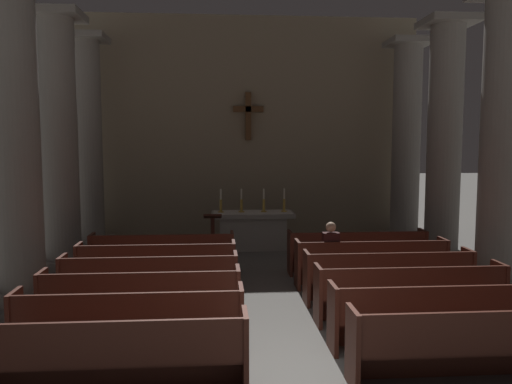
% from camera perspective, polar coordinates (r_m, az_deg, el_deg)
% --- Properties ---
extents(pew_left_row_1, '(3.02, 0.50, 0.95)m').
position_cam_1_polar(pew_left_row_1, '(6.28, -15.48, -17.16)').
color(pew_left_row_1, '#4C2319').
rests_on(pew_left_row_1, ground).
extents(pew_left_row_2, '(3.02, 0.50, 0.95)m').
position_cam_1_polar(pew_left_row_2, '(7.23, -13.84, -14.01)').
color(pew_left_row_2, '#4C2319').
rests_on(pew_left_row_2, ground).
extents(pew_left_row_3, '(3.02, 0.50, 0.95)m').
position_cam_1_polar(pew_left_row_3, '(8.20, -12.63, -11.60)').
color(pew_left_row_3, '#4C2319').
rests_on(pew_left_row_3, ground).
extents(pew_left_row_4, '(3.02, 0.50, 0.95)m').
position_cam_1_polar(pew_left_row_4, '(9.19, -11.68, -9.69)').
color(pew_left_row_4, '#4C2319').
rests_on(pew_left_row_4, ground).
extents(pew_left_row_5, '(3.02, 0.50, 0.95)m').
position_cam_1_polar(pew_left_row_5, '(10.19, -10.93, -8.16)').
color(pew_left_row_5, '#4C2319').
rests_on(pew_left_row_5, ground).
extents(pew_left_row_6, '(3.02, 0.50, 0.95)m').
position_cam_1_polar(pew_left_row_6, '(11.20, -10.32, -6.90)').
color(pew_left_row_6, '#4C2319').
rests_on(pew_left_row_6, ground).
extents(pew_right_row_1, '(3.02, 0.50, 0.95)m').
position_cam_1_polar(pew_right_row_1, '(6.88, 23.19, -15.35)').
color(pew_right_row_1, '#4C2319').
rests_on(pew_right_row_1, ground).
extents(pew_right_row_2, '(3.02, 0.50, 0.95)m').
position_cam_1_polar(pew_right_row_2, '(7.76, 19.57, -12.81)').
color(pew_right_row_2, '#4C2319').
rests_on(pew_right_row_2, ground).
extents(pew_right_row_3, '(3.02, 0.50, 0.95)m').
position_cam_1_polar(pew_right_row_3, '(8.67, 16.75, -10.75)').
color(pew_right_row_3, '#4C2319').
rests_on(pew_right_row_3, ground).
extents(pew_right_row_4, '(3.02, 0.50, 0.95)m').
position_cam_1_polar(pew_right_row_4, '(9.61, 14.50, -9.08)').
color(pew_right_row_4, '#4C2319').
rests_on(pew_right_row_4, ground).
extents(pew_right_row_5, '(3.02, 0.50, 0.95)m').
position_cam_1_polar(pew_right_row_5, '(10.57, 12.67, -7.69)').
color(pew_right_row_5, '#4C2319').
rests_on(pew_right_row_5, ground).
extents(pew_right_row_6, '(3.02, 0.50, 0.95)m').
position_cam_1_polar(pew_right_row_6, '(11.54, 11.16, -6.54)').
color(pew_right_row_6, '#4C2319').
rests_on(pew_right_row_6, ground).
extents(column_left_second, '(1.20, 1.20, 5.77)m').
position_cam_1_polar(column_left_second, '(10.10, -25.01, 4.60)').
color(column_left_second, gray).
rests_on(column_left_second, ground).
extents(column_right_second, '(1.20, 1.20, 5.77)m').
position_cam_1_polar(column_right_second, '(10.90, 25.62, 4.61)').
color(column_right_second, gray).
rests_on(column_right_second, ground).
extents(column_left_third, '(1.20, 1.20, 5.77)m').
position_cam_1_polar(column_left_third, '(12.47, -20.96, 4.85)').
color(column_left_third, gray).
rests_on(column_left_third, ground).
extents(column_right_third, '(1.20, 1.20, 5.77)m').
position_cam_1_polar(column_right_third, '(13.13, 20.17, 4.90)').
color(column_right_third, gray).
rests_on(column_right_third, ground).
extents(column_left_fourth, '(1.20, 1.20, 5.77)m').
position_cam_1_polar(column_left_fourth, '(14.88, -18.22, 5.00)').
color(column_left_fourth, gray).
rests_on(column_left_fourth, ground).
extents(column_right_fourth, '(1.20, 1.20, 5.77)m').
position_cam_1_polar(column_right_fourth, '(15.44, 16.33, 5.07)').
color(column_right_fourth, gray).
rests_on(column_right_fourth, ground).
extents(altar, '(2.20, 0.90, 1.01)m').
position_cam_1_polar(altar, '(13.83, -0.38, -4.18)').
color(altar, '#A8A399').
rests_on(altar, ground).
extents(candlestick_outer_left, '(0.16, 0.16, 0.62)m').
position_cam_1_polar(candlestick_outer_left, '(13.70, -3.93, -1.44)').
color(candlestick_outer_left, '#B79338').
rests_on(candlestick_outer_left, altar).
extents(candlestick_inner_left, '(0.16, 0.16, 0.62)m').
position_cam_1_polar(candlestick_inner_left, '(13.71, -1.63, -1.42)').
color(candlestick_inner_left, '#B79338').
rests_on(candlestick_inner_left, altar).
extents(candlestick_inner_right, '(0.16, 0.16, 0.62)m').
position_cam_1_polar(candlestick_inner_right, '(13.75, 0.87, -1.40)').
color(candlestick_inner_right, '#B79338').
rests_on(candlestick_inner_right, altar).
extents(candlestick_outer_right, '(0.16, 0.16, 0.62)m').
position_cam_1_polar(candlestick_outer_right, '(13.81, 3.14, -1.38)').
color(candlestick_outer_right, '#B79338').
rests_on(candlestick_outer_right, altar).
extents(apse_with_cross, '(10.26, 0.42, 6.62)m').
position_cam_1_polar(apse_with_cross, '(15.73, -0.92, 7.17)').
color(apse_with_cross, gray).
rests_on(apse_with_cross, ground).
extents(lectern, '(0.44, 0.36, 1.15)m').
position_cam_1_polar(lectern, '(12.61, -4.83, -5.09)').
color(lectern, '#4C2319').
rests_on(lectern, ground).
extents(lone_worshipper, '(0.32, 0.43, 1.32)m').
position_cam_1_polar(lone_worshipper, '(10.35, 8.18, -6.68)').
color(lone_worshipper, '#26262B').
rests_on(lone_worshipper, ground).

